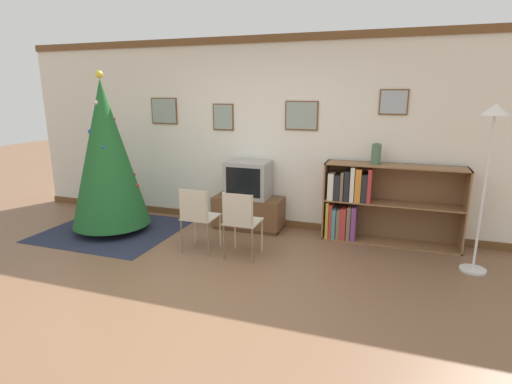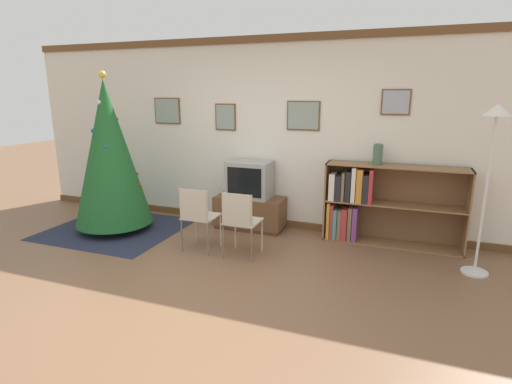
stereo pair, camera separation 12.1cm
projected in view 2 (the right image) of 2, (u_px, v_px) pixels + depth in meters
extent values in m
plane|color=brown|center=(191.00, 294.00, 3.95)|extent=(24.00, 24.00, 0.00)
cube|color=silver|center=(268.00, 134.00, 5.76)|extent=(8.04, 0.08, 2.70)
cube|color=brown|center=(267.00, 38.00, 5.39)|extent=(8.04, 0.03, 0.10)
cube|color=brown|center=(266.00, 221.00, 6.02)|extent=(8.04, 0.03, 0.10)
cube|color=brown|center=(167.00, 111.00, 6.19)|extent=(0.44, 0.02, 0.40)
cube|color=gray|center=(167.00, 111.00, 6.18)|extent=(0.41, 0.01, 0.36)
cube|color=brown|center=(226.00, 117.00, 5.87)|extent=(0.32, 0.02, 0.39)
cube|color=gray|center=(225.00, 117.00, 5.86)|extent=(0.29, 0.01, 0.35)
cube|color=brown|center=(303.00, 116.00, 5.46)|extent=(0.46, 0.02, 0.40)
cube|color=gray|center=(303.00, 116.00, 5.45)|extent=(0.42, 0.01, 0.36)
cube|color=brown|center=(396.00, 102.00, 5.02)|extent=(0.35, 0.02, 0.32)
cube|color=#9EA8B2|center=(396.00, 102.00, 5.00)|extent=(0.32, 0.01, 0.29)
cube|color=#23283D|center=(116.00, 229.00, 5.83)|extent=(1.83, 1.66, 0.01)
cylinder|color=maroon|center=(116.00, 225.00, 5.81)|extent=(0.36, 0.36, 0.10)
cone|color=#1E5B28|center=(109.00, 153.00, 5.56)|extent=(1.07, 1.07, 2.01)
sphere|color=yellow|center=(102.00, 74.00, 5.30)|extent=(0.10, 0.10, 0.10)
sphere|color=silver|center=(99.00, 102.00, 5.32)|extent=(0.06, 0.06, 0.06)
sphere|color=red|center=(117.00, 119.00, 5.51)|extent=(0.05, 0.05, 0.05)
sphere|color=red|center=(139.00, 185.00, 5.69)|extent=(0.06, 0.06, 0.06)
sphere|color=gold|center=(142.00, 188.00, 5.81)|extent=(0.05, 0.05, 0.05)
sphere|color=silver|center=(111.00, 123.00, 5.61)|extent=(0.06, 0.06, 0.06)
sphere|color=#1E4CB2|center=(93.00, 131.00, 5.40)|extent=(0.06, 0.06, 0.06)
sphere|color=#1E4CB2|center=(141.00, 187.00, 5.88)|extent=(0.06, 0.06, 0.06)
sphere|color=red|center=(137.00, 174.00, 5.77)|extent=(0.05, 0.05, 0.05)
sphere|color=#1E4CB2|center=(106.00, 147.00, 5.31)|extent=(0.04, 0.04, 0.04)
cube|color=#4C311E|center=(250.00, 226.00, 5.87)|extent=(0.96, 0.43, 0.05)
cube|color=brown|center=(250.00, 211.00, 5.81)|extent=(1.00, 0.44, 0.42)
cube|color=#9E9E99|center=(250.00, 179.00, 5.70)|extent=(0.61, 0.42, 0.52)
cube|color=black|center=(244.00, 182.00, 5.50)|extent=(0.50, 0.01, 0.41)
cube|color=#BCB29E|center=(201.00, 216.00, 5.00)|extent=(0.40, 0.40, 0.02)
cube|color=#BCB29E|center=(193.00, 205.00, 4.77)|extent=(0.35, 0.01, 0.38)
cylinder|color=beige|center=(196.00, 227.00, 5.27)|extent=(0.02, 0.02, 0.42)
cylinder|color=beige|center=(221.00, 230.00, 5.15)|extent=(0.02, 0.02, 0.42)
cylinder|color=beige|center=(182.00, 236.00, 4.95)|extent=(0.02, 0.02, 0.42)
cylinder|color=beige|center=(208.00, 239.00, 4.82)|extent=(0.02, 0.02, 0.42)
cylinder|color=beige|center=(181.00, 221.00, 4.90)|extent=(0.02, 0.02, 0.82)
cylinder|color=beige|center=(207.00, 224.00, 4.78)|extent=(0.02, 0.02, 0.82)
cube|color=#BCB29E|center=(243.00, 221.00, 4.80)|extent=(0.40, 0.40, 0.02)
cube|color=#BCB29E|center=(236.00, 210.00, 4.58)|extent=(0.35, 0.01, 0.38)
cylinder|color=beige|center=(235.00, 232.00, 5.08)|extent=(0.02, 0.02, 0.42)
cylinder|color=beige|center=(262.00, 235.00, 4.96)|extent=(0.02, 0.02, 0.42)
cylinder|color=beige|center=(223.00, 242.00, 4.75)|extent=(0.02, 0.02, 0.42)
cylinder|color=beige|center=(252.00, 246.00, 4.63)|extent=(0.02, 0.02, 0.42)
cylinder|color=beige|center=(223.00, 226.00, 4.71)|extent=(0.02, 0.02, 0.82)
cylinder|color=beige|center=(252.00, 229.00, 4.58)|extent=(0.02, 0.02, 0.82)
cube|color=olive|center=(327.00, 200.00, 5.42)|extent=(0.02, 0.36, 1.05)
cube|color=olive|center=(468.00, 213.00, 4.84)|extent=(0.02, 0.36, 1.05)
cube|color=olive|center=(397.00, 166.00, 5.01)|extent=(1.74, 0.36, 0.02)
cube|color=olive|center=(390.00, 243.00, 5.26)|extent=(1.74, 0.36, 0.02)
cube|color=olive|center=(393.00, 204.00, 5.13)|extent=(1.70, 0.36, 0.02)
cube|color=brown|center=(394.00, 202.00, 5.29)|extent=(1.74, 0.01, 1.05)
cube|color=gold|center=(329.00, 219.00, 5.42)|extent=(0.04, 0.25, 0.49)
cube|color=#B73333|center=(333.00, 220.00, 5.42)|extent=(0.04, 0.28, 0.47)
cube|color=teal|center=(336.00, 222.00, 5.42)|extent=(0.05, 0.29, 0.41)
cube|color=#756047|center=(340.00, 223.00, 5.40)|extent=(0.05, 0.28, 0.41)
cube|color=#B73333|center=(345.00, 224.00, 5.34)|extent=(0.07, 0.21, 0.43)
cube|color=#756047|center=(351.00, 222.00, 5.35)|extent=(0.05, 0.30, 0.45)
cube|color=#7A3D7F|center=(355.00, 224.00, 5.30)|extent=(0.06, 0.24, 0.46)
cube|color=silver|center=(333.00, 186.00, 5.28)|extent=(0.08, 0.22, 0.36)
cube|color=#232328|center=(339.00, 187.00, 5.28)|extent=(0.08, 0.27, 0.34)
cube|color=#756047|center=(344.00, 186.00, 5.26)|extent=(0.04, 0.28, 0.38)
cube|color=#232328|center=(349.00, 186.00, 5.22)|extent=(0.07, 0.24, 0.40)
cube|color=silver|center=(354.00, 184.00, 5.20)|extent=(0.05, 0.27, 0.45)
cube|color=orange|center=(360.00, 186.00, 5.15)|extent=(0.08, 0.21, 0.44)
cube|color=#232328|center=(366.00, 188.00, 5.18)|extent=(0.07, 0.30, 0.37)
cube|color=#B73333|center=(371.00, 186.00, 5.12)|extent=(0.05, 0.25, 0.44)
cylinder|color=#47664C|center=(378.00, 155.00, 5.06)|extent=(0.12, 0.12, 0.25)
torus|color=#47664C|center=(379.00, 145.00, 5.03)|extent=(0.11, 0.11, 0.02)
cylinder|color=silver|center=(474.00, 272.00, 4.40)|extent=(0.28, 0.28, 0.03)
cylinder|color=silver|center=(485.00, 197.00, 4.20)|extent=(0.03, 0.03, 1.69)
cone|color=white|center=(498.00, 110.00, 3.98)|extent=(0.28, 0.28, 0.12)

